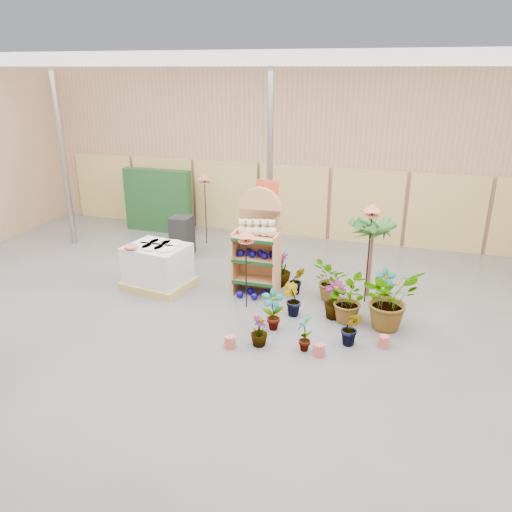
{
  "coord_description": "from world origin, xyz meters",
  "views": [
    {
      "loc": [
        3.04,
        -7.24,
        4.46
      ],
      "look_at": [
        0.3,
        1.5,
        1.0
      ],
      "focal_mm": 35.0,
      "sensor_mm": 36.0,
      "label": 1
    }
  ],
  "objects_px": {
    "pallet_stack": "(158,266)",
    "potted_plant_2": "(346,299)",
    "display_shelf": "(258,245)",
    "bird_table_front": "(246,236)"
  },
  "relations": [
    {
      "from": "pallet_stack",
      "to": "potted_plant_2",
      "type": "relative_size",
      "value": 1.72
    },
    {
      "from": "potted_plant_2",
      "to": "display_shelf",
      "type": "bearing_deg",
      "value": 157.1
    },
    {
      "from": "bird_table_front",
      "to": "potted_plant_2",
      "type": "xyz_separation_m",
      "value": [
        1.94,
        0.03,
        -1.07
      ]
    },
    {
      "from": "bird_table_front",
      "to": "display_shelf",
      "type": "bearing_deg",
      "value": 91.56
    },
    {
      "from": "pallet_stack",
      "to": "bird_table_front",
      "type": "xyz_separation_m",
      "value": [
        2.12,
        -0.37,
        1.02
      ]
    },
    {
      "from": "display_shelf",
      "to": "pallet_stack",
      "type": "relative_size",
      "value": 1.48
    },
    {
      "from": "bird_table_front",
      "to": "pallet_stack",
      "type": "bearing_deg",
      "value": 170.23
    },
    {
      "from": "pallet_stack",
      "to": "potted_plant_2",
      "type": "distance_m",
      "value": 4.08
    },
    {
      "from": "display_shelf",
      "to": "bird_table_front",
      "type": "bearing_deg",
      "value": -89.2
    },
    {
      "from": "pallet_stack",
      "to": "potted_plant_2",
      "type": "bearing_deg",
      "value": 4.42
    }
  ]
}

